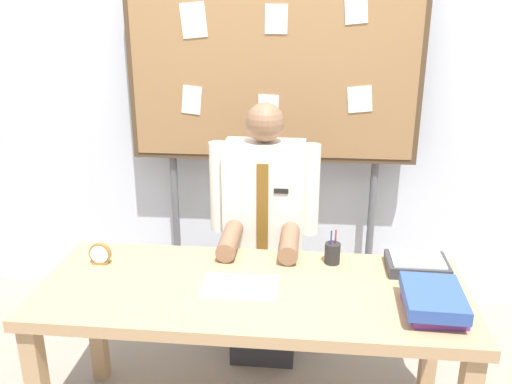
{
  "coord_description": "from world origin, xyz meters",
  "views": [
    {
      "loc": [
        0.22,
        -1.95,
        1.84
      ],
      "look_at": [
        0.0,
        0.18,
        1.09
      ],
      "focal_mm": 37.67,
      "sensor_mm": 36.0,
      "label": 1
    }
  ],
  "objects_px": {
    "desk": "(252,305)",
    "paper_tray": "(417,264)",
    "open_notebook": "(240,287)",
    "desk_clock": "(100,255)",
    "book_stack": "(433,301)",
    "bulletin_board": "(273,65)",
    "person": "(264,246)",
    "pen_holder": "(332,253)"
  },
  "relations": [
    {
      "from": "desk",
      "to": "paper_tray",
      "type": "relative_size",
      "value": 6.79
    },
    {
      "from": "person",
      "to": "desk",
      "type": "bearing_deg",
      "value": -90.0
    },
    {
      "from": "book_stack",
      "to": "paper_tray",
      "type": "xyz_separation_m",
      "value": [
        0.0,
        0.35,
        -0.02
      ]
    },
    {
      "from": "open_notebook",
      "to": "desk_clock",
      "type": "bearing_deg",
      "value": 166.72
    },
    {
      "from": "open_notebook",
      "to": "pen_holder",
      "type": "height_order",
      "value": "pen_holder"
    },
    {
      "from": "desk",
      "to": "bulletin_board",
      "type": "distance_m",
      "value": 1.4
    },
    {
      "from": "book_stack",
      "to": "open_notebook",
      "type": "bearing_deg",
      "value": 171.34
    },
    {
      "from": "desk",
      "to": "pen_holder",
      "type": "height_order",
      "value": "pen_holder"
    },
    {
      "from": "person",
      "to": "pen_holder",
      "type": "bearing_deg",
      "value": -45.06
    },
    {
      "from": "desk",
      "to": "open_notebook",
      "type": "height_order",
      "value": "open_notebook"
    },
    {
      "from": "book_stack",
      "to": "pen_holder",
      "type": "xyz_separation_m",
      "value": [
        -0.36,
        0.38,
        -0.0
      ]
    },
    {
      "from": "person",
      "to": "bulletin_board",
      "type": "relative_size",
      "value": 0.66
    },
    {
      "from": "desk",
      "to": "paper_tray",
      "type": "xyz_separation_m",
      "value": [
        0.7,
        0.21,
        0.12
      ]
    },
    {
      "from": "open_notebook",
      "to": "pen_holder",
      "type": "distance_m",
      "value": 0.47
    },
    {
      "from": "person",
      "to": "book_stack",
      "type": "xyz_separation_m",
      "value": [
        0.7,
        -0.72,
        0.14
      ]
    },
    {
      "from": "desk_clock",
      "to": "book_stack",
      "type": "bearing_deg",
      "value": -10.83
    },
    {
      "from": "open_notebook",
      "to": "paper_tray",
      "type": "xyz_separation_m",
      "value": [
        0.75,
        0.23,
        0.02
      ]
    },
    {
      "from": "pen_holder",
      "to": "desk_clock",
      "type": "bearing_deg",
      "value": -173.7
    },
    {
      "from": "pen_holder",
      "to": "open_notebook",
      "type": "bearing_deg",
      "value": -144.93
    },
    {
      "from": "bulletin_board",
      "to": "open_notebook",
      "type": "xyz_separation_m",
      "value": [
        -0.04,
        -1.11,
        -0.78
      ]
    },
    {
      "from": "pen_holder",
      "to": "paper_tray",
      "type": "distance_m",
      "value": 0.37
    },
    {
      "from": "bulletin_board",
      "to": "paper_tray",
      "type": "height_order",
      "value": "bulletin_board"
    },
    {
      "from": "book_stack",
      "to": "pen_holder",
      "type": "height_order",
      "value": "pen_holder"
    },
    {
      "from": "open_notebook",
      "to": "desk_clock",
      "type": "height_order",
      "value": "desk_clock"
    },
    {
      "from": "open_notebook",
      "to": "paper_tray",
      "type": "bearing_deg",
      "value": 17.43
    },
    {
      "from": "book_stack",
      "to": "person",
      "type": "bearing_deg",
      "value": 134.26
    },
    {
      "from": "book_stack",
      "to": "open_notebook",
      "type": "height_order",
      "value": "book_stack"
    },
    {
      "from": "bulletin_board",
      "to": "paper_tray",
      "type": "relative_size",
      "value": 8.16
    },
    {
      "from": "desk",
      "to": "desk_clock",
      "type": "distance_m",
      "value": 0.72
    },
    {
      "from": "desk",
      "to": "bulletin_board",
      "type": "height_order",
      "value": "bulletin_board"
    },
    {
      "from": "book_stack",
      "to": "paper_tray",
      "type": "bearing_deg",
      "value": 89.63
    },
    {
      "from": "desk",
      "to": "book_stack",
      "type": "bearing_deg",
      "value": -10.79
    },
    {
      "from": "desk",
      "to": "open_notebook",
      "type": "relative_size",
      "value": 5.63
    },
    {
      "from": "book_stack",
      "to": "paper_tray",
      "type": "distance_m",
      "value": 0.35
    },
    {
      "from": "book_stack",
      "to": "desk_clock",
      "type": "distance_m",
      "value": 1.42
    },
    {
      "from": "person",
      "to": "bulletin_board",
      "type": "distance_m",
      "value": 1.01
    },
    {
      "from": "desk",
      "to": "person",
      "type": "bearing_deg",
      "value": 90.0
    },
    {
      "from": "open_notebook",
      "to": "paper_tray",
      "type": "relative_size",
      "value": 1.21
    },
    {
      "from": "desk",
      "to": "pen_holder",
      "type": "bearing_deg",
      "value": 36.33
    },
    {
      "from": "bulletin_board",
      "to": "paper_tray",
      "type": "distance_m",
      "value": 1.35
    },
    {
      "from": "open_notebook",
      "to": "pen_holder",
      "type": "relative_size",
      "value": 1.96
    },
    {
      "from": "person",
      "to": "open_notebook",
      "type": "relative_size",
      "value": 4.46
    }
  ]
}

